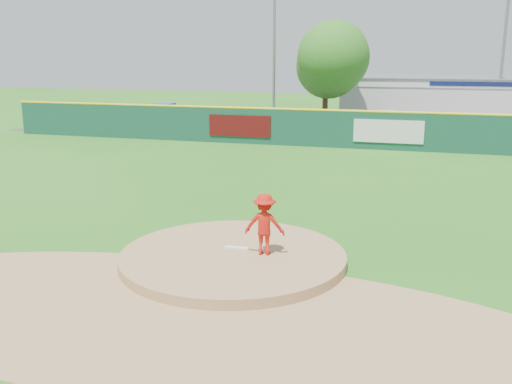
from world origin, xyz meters
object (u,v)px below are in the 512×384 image
(van, at_px, (393,122))
(playground_slide, at_px, (164,117))
(pitcher, at_px, (265,224))
(light_pole_left, at_px, (274,37))
(deciduous_tree, at_px, (326,60))
(light_pole_right, at_px, (504,44))
(pool_building_grp, at_px, (449,100))

(van, relative_size, playground_slide, 1.68)
(pitcher, height_order, light_pole_left, light_pole_left)
(deciduous_tree, xyz_separation_m, light_pole_right, (11.00, 4.00, 0.99))
(playground_slide, bearing_deg, van, 8.01)
(playground_slide, distance_m, deciduous_tree, 11.20)
(playground_slide, xyz_separation_m, light_pole_left, (6.14, 5.02, 5.15))
(playground_slide, bearing_deg, light_pole_right, 18.37)
(pitcher, xyz_separation_m, van, (1.69, 23.90, -0.22))
(pool_building_grp, height_order, deciduous_tree, deciduous_tree)
(van, relative_size, deciduous_tree, 0.74)
(pitcher, bearing_deg, light_pole_left, -82.37)
(playground_slide, xyz_separation_m, deciduous_tree, (10.14, 3.02, 3.65))
(light_pole_left, bearing_deg, pitcher, -75.88)
(deciduous_tree, bearing_deg, pitcher, -83.67)
(pitcher, bearing_deg, van, -100.54)
(light_pole_left, relative_size, light_pole_right, 1.10)
(deciduous_tree, bearing_deg, light_pole_left, 153.43)
(deciduous_tree, height_order, light_pole_left, light_pole_left)
(pitcher, xyz_separation_m, light_pole_left, (-6.76, 26.87, 5.05))
(pool_building_grp, relative_size, light_pole_left, 1.38)
(van, xyz_separation_m, pool_building_grp, (3.55, 7.96, 0.89))
(pitcher, distance_m, van, 23.96)
(light_pole_right, bearing_deg, van, -142.82)
(pool_building_grp, height_order, playground_slide, pool_building_grp)
(van, distance_m, playground_slide, 14.74)
(pool_building_grp, distance_m, deciduous_tree, 11.01)
(van, distance_m, light_pole_left, 10.40)
(deciduous_tree, height_order, light_pole_right, light_pole_right)
(pitcher, bearing_deg, deciduous_tree, -90.15)
(van, bearing_deg, pitcher, 167.77)
(playground_slide, height_order, light_pole_right, light_pole_right)
(light_pole_right, bearing_deg, pool_building_grp, 135.05)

